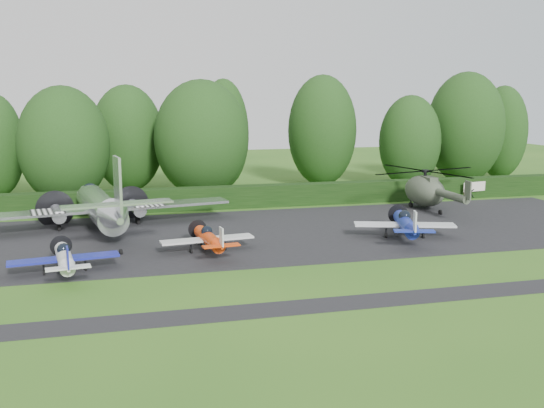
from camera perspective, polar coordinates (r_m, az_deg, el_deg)
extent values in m
plane|color=#2B5A19|center=(34.84, -5.15, -6.83)|extent=(160.00, 160.00, 0.00)
cube|color=black|center=(44.41, -7.17, -3.13)|extent=(70.00, 18.00, 0.01)
cube|color=black|center=(29.23, -3.29, -10.19)|extent=(70.00, 2.00, 0.00)
cube|color=black|center=(55.12, -8.56, -0.57)|extent=(90.00, 1.60, 2.00)
cylinder|color=silver|center=(47.77, -15.83, -0.32)|extent=(2.16, 11.25, 2.16)
cone|color=silver|center=(53.97, -15.65, 0.86)|extent=(2.16, 1.41, 2.16)
cone|color=silver|center=(41.05, -16.12, -1.35)|extent=(2.16, 2.81, 2.16)
sphere|color=black|center=(53.01, -15.70, 1.21)|extent=(1.41, 1.41, 1.41)
cube|color=silver|center=(48.74, -15.79, -0.45)|extent=(20.62, 2.25, 0.21)
cube|color=white|center=(48.99, -20.18, -0.51)|extent=(2.44, 2.34, 0.05)
cube|color=white|center=(48.73, -11.39, -0.14)|extent=(2.44, 2.34, 0.05)
cylinder|color=silver|center=(49.53, -19.22, -0.75)|extent=(1.03, 3.00, 1.03)
cylinder|color=silver|center=(49.32, -12.27, -0.46)|extent=(1.03, 3.00, 1.03)
cylinder|color=black|center=(51.59, -19.02, -0.32)|extent=(3.00, 0.03, 3.00)
cylinder|color=black|center=(51.40, -12.36, -0.03)|extent=(3.00, 0.03, 3.00)
cube|color=silver|center=(40.13, -16.22, -0.11)|extent=(7.03, 1.31, 0.13)
cube|color=silver|center=(39.65, -16.33, 1.68)|extent=(0.17, 2.06, 3.56)
cylinder|color=black|center=(49.36, -19.19, -2.01)|extent=(0.23, 0.84, 0.84)
cylinder|color=black|center=(49.15, -12.21, -1.72)|extent=(0.23, 0.84, 0.84)
cylinder|color=black|center=(40.41, -16.02, -4.55)|extent=(0.17, 0.41, 0.41)
cylinder|color=silver|center=(36.80, -18.94, -4.86)|extent=(0.85, 4.86, 0.85)
sphere|color=black|center=(37.22, -18.91, -4.06)|extent=(0.74, 0.74, 0.74)
cube|color=navy|center=(37.26, -18.87, -4.88)|extent=(6.19, 1.15, 0.12)
cube|color=silver|center=(33.94, -19.36, -5.75)|extent=(2.30, 0.62, 0.09)
cube|color=navy|center=(33.71, -19.43, -4.85)|extent=(0.09, 0.71, 1.15)
cylinder|color=black|center=(39.83, -18.58, -3.71)|extent=(1.33, 0.02, 1.33)
cylinder|color=black|center=(37.39, -20.60, -6.02)|extent=(0.12, 0.39, 0.39)
cylinder|color=black|center=(37.18, -17.06, -5.90)|extent=(0.12, 0.39, 0.39)
cylinder|color=black|center=(39.23, -18.60, -5.18)|extent=(0.11, 0.35, 0.35)
cylinder|color=red|center=(39.70, -5.96, -3.28)|extent=(0.84, 4.84, 0.84)
sphere|color=black|center=(40.12, -6.07, -2.55)|extent=(0.74, 0.74, 0.74)
cube|color=silver|center=(40.16, -6.04, -3.32)|extent=(6.16, 1.14, 0.12)
cube|color=red|center=(36.86, -5.32, -3.97)|extent=(2.29, 0.62, 0.09)
cube|color=silver|center=(36.64, -5.31, -3.13)|extent=(0.09, 0.70, 1.14)
cylinder|color=black|center=(42.72, -6.55, -2.32)|extent=(1.32, 0.02, 1.32)
cylinder|color=black|center=(40.02, -7.61, -4.40)|extent=(0.12, 0.39, 0.39)
cylinder|color=black|center=(40.32, -4.37, -4.23)|extent=(0.12, 0.39, 0.39)
cylinder|color=black|center=(42.10, -6.38, -3.66)|extent=(0.11, 0.35, 0.35)
cylinder|color=navy|center=(44.25, 12.47, -1.85)|extent=(0.99, 5.64, 0.99)
sphere|color=black|center=(44.69, 12.15, -1.12)|extent=(0.86, 0.86, 0.86)
cube|color=silver|center=(44.73, 12.17, -1.92)|extent=(7.18, 1.33, 0.14)
cube|color=navy|center=(41.27, 14.57, -2.44)|extent=(2.67, 0.72, 0.10)
cube|color=silver|center=(41.04, 14.68, -1.56)|extent=(0.10, 0.82, 1.33)
cylinder|color=black|center=(47.46, 10.52, -0.97)|extent=(1.54, 0.02, 1.54)
cylinder|color=black|center=(44.15, 10.70, -3.07)|extent=(0.14, 0.45, 0.45)
cylinder|color=black|center=(45.32, 13.77, -2.85)|extent=(0.14, 0.45, 0.45)
cylinder|color=black|center=(46.79, 10.98, -2.36)|extent=(0.12, 0.41, 0.41)
ellipsoid|color=#3C4636|center=(56.49, 14.16, 1.22)|extent=(2.89, 5.31, 2.77)
cylinder|color=#3C4636|center=(52.86, 16.29, 0.82)|extent=(0.65, 5.57, 0.65)
cube|color=#3C4636|center=(50.30, 17.98, 1.24)|extent=(0.11, 0.83, 1.48)
cylinder|color=black|center=(56.30, 14.22, 2.61)|extent=(0.28, 0.28, 0.74)
cylinder|color=black|center=(56.25, 14.24, 3.04)|extent=(0.65, 0.65, 0.23)
cylinder|color=black|center=(56.25, 14.24, 3.04)|extent=(11.13, 11.13, 0.06)
cube|color=#3C4636|center=(55.69, 14.56, 2.18)|extent=(0.83, 1.86, 0.65)
ellipsoid|color=black|center=(57.77, 13.47, 1.53)|extent=(1.76, 1.76, 1.59)
cylinder|color=black|center=(56.94, 12.92, -0.08)|extent=(0.17, 0.52, 0.52)
cylinder|color=black|center=(57.80, 14.56, 0.00)|extent=(0.17, 0.52, 0.52)
cylinder|color=black|center=(54.17, 15.56, -0.77)|extent=(0.15, 0.45, 0.45)
cylinder|color=#3F3326|center=(62.99, 17.48, 0.94)|extent=(0.11, 0.11, 1.13)
cylinder|color=#3F3326|center=(64.51, 19.62, 1.02)|extent=(0.11, 0.11, 1.13)
cube|color=beige|center=(63.64, 18.60, 1.56)|extent=(3.01, 0.08, 0.94)
cylinder|color=black|center=(69.54, 12.73, 2.91)|extent=(0.70, 0.70, 3.35)
ellipsoid|color=#1A3A12|center=(69.20, 12.84, 5.75)|extent=(6.79, 6.79, 10.25)
cylinder|color=black|center=(66.79, -13.29, 2.76)|extent=(0.70, 0.70, 3.71)
ellipsoid|color=#1A3A12|center=(66.43, -13.43, 6.02)|extent=(7.63, 7.63, 11.34)
cylinder|color=black|center=(62.25, -6.57, 2.51)|extent=(0.70, 0.70, 3.86)
ellipsoid|color=#1A3A12|center=(61.85, -6.64, 6.16)|extent=(9.55, 9.55, 11.80)
cylinder|color=black|center=(69.42, 4.70, 3.42)|extent=(0.70, 0.70, 4.09)
ellipsoid|color=#1A3A12|center=(69.05, 4.75, 6.89)|extent=(7.73, 7.73, 12.50)
cylinder|color=black|center=(80.60, 20.65, 3.61)|extent=(0.70, 0.70, 3.73)
ellipsoid|color=#1A3A12|center=(80.30, 20.82, 6.33)|extent=(6.11, 6.11, 11.40)
cylinder|color=black|center=(60.67, -18.80, 1.73)|extent=(0.70, 0.70, 3.64)
ellipsoid|color=#1A3A12|center=(60.27, -19.00, 5.25)|extent=(8.44, 8.44, 11.13)
cylinder|color=black|center=(74.75, 17.55, 3.52)|extent=(0.70, 0.70, 4.22)
ellipsoid|color=#1A3A12|center=(74.40, 17.73, 6.84)|extent=(8.85, 8.85, 12.90)
cylinder|color=black|center=(68.03, -4.51, 3.22)|extent=(0.70, 0.70, 3.93)
ellipsoid|color=#1A3A12|center=(67.66, -4.56, 6.62)|extent=(5.55, 5.55, 12.02)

